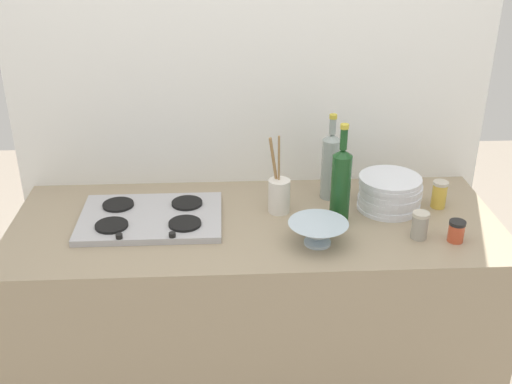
{
  "coord_description": "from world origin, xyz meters",
  "views": [
    {
      "loc": [
        -0.11,
        -2.01,
        2.01
      ],
      "look_at": [
        0.0,
        0.0,
        1.02
      ],
      "focal_mm": 43.71,
      "sensor_mm": 36.0,
      "label": 1
    }
  ],
  "objects_px": {
    "wine_bottle_mid_left": "(331,165)",
    "condiment_jar_spare": "(439,194)",
    "mixing_bowl": "(318,232)",
    "condiment_jar_rear": "(420,225)",
    "condiment_jar_front": "(456,231)",
    "stovetop_hob": "(151,217)",
    "utensil_crock": "(279,194)",
    "wine_bottle_leftmost": "(341,184)",
    "plate_stack": "(390,193)"
  },
  "relations": [
    {
      "from": "condiment_jar_front",
      "to": "condiment_jar_rear",
      "type": "height_order",
      "value": "condiment_jar_rear"
    },
    {
      "from": "condiment_jar_rear",
      "to": "condiment_jar_spare",
      "type": "distance_m",
      "value": 0.27
    },
    {
      "from": "wine_bottle_mid_left",
      "to": "wine_bottle_leftmost",
      "type": "bearing_deg",
      "value": -88.31
    },
    {
      "from": "condiment_jar_rear",
      "to": "mixing_bowl",
      "type": "bearing_deg",
      "value": -176.67
    },
    {
      "from": "stovetop_hob",
      "to": "wine_bottle_mid_left",
      "type": "height_order",
      "value": "wine_bottle_mid_left"
    },
    {
      "from": "wine_bottle_leftmost",
      "to": "condiment_jar_spare",
      "type": "xyz_separation_m",
      "value": [
        0.4,
        0.09,
        -0.1
      ]
    },
    {
      "from": "wine_bottle_leftmost",
      "to": "condiment_jar_spare",
      "type": "relative_size",
      "value": 3.52
    },
    {
      "from": "wine_bottle_mid_left",
      "to": "utensil_crock",
      "type": "xyz_separation_m",
      "value": [
        -0.21,
        -0.11,
        -0.07
      ]
    },
    {
      "from": "wine_bottle_leftmost",
      "to": "mixing_bowl",
      "type": "height_order",
      "value": "wine_bottle_leftmost"
    },
    {
      "from": "condiment_jar_front",
      "to": "condiment_jar_spare",
      "type": "bearing_deg",
      "value": 85.36
    },
    {
      "from": "stovetop_hob",
      "to": "utensil_crock",
      "type": "distance_m",
      "value": 0.48
    },
    {
      "from": "plate_stack",
      "to": "mixing_bowl",
      "type": "bearing_deg",
      "value": -141.15
    },
    {
      "from": "plate_stack",
      "to": "wine_bottle_leftmost",
      "type": "xyz_separation_m",
      "value": [
        -0.21,
        -0.09,
        0.08
      ]
    },
    {
      "from": "stovetop_hob",
      "to": "wine_bottle_leftmost",
      "type": "xyz_separation_m",
      "value": [
        0.69,
        -0.03,
        0.14
      ]
    },
    {
      "from": "plate_stack",
      "to": "wine_bottle_mid_left",
      "type": "relative_size",
      "value": 0.7
    },
    {
      "from": "condiment_jar_rear",
      "to": "condiment_jar_spare",
      "type": "relative_size",
      "value": 0.93
    },
    {
      "from": "utensil_crock",
      "to": "condiment_jar_front",
      "type": "xyz_separation_m",
      "value": [
        0.59,
        -0.25,
        -0.03
      ]
    },
    {
      "from": "wine_bottle_mid_left",
      "to": "condiment_jar_spare",
      "type": "bearing_deg",
      "value": -14.68
    },
    {
      "from": "stovetop_hob",
      "to": "condiment_jar_spare",
      "type": "distance_m",
      "value": 1.1
    },
    {
      "from": "mixing_bowl",
      "to": "wine_bottle_leftmost",
      "type": "bearing_deg",
      "value": 58.05
    },
    {
      "from": "mixing_bowl",
      "to": "condiment_jar_rear",
      "type": "xyz_separation_m",
      "value": [
        0.36,
        0.02,
        0.01
      ]
    },
    {
      "from": "stovetop_hob",
      "to": "condiment_jar_spare",
      "type": "xyz_separation_m",
      "value": [
        1.09,
        0.06,
        0.04
      ]
    },
    {
      "from": "plate_stack",
      "to": "condiment_jar_spare",
      "type": "relative_size",
      "value": 2.27
    },
    {
      "from": "stovetop_hob",
      "to": "wine_bottle_mid_left",
      "type": "xyz_separation_m",
      "value": [
        0.69,
        0.16,
        0.13
      ]
    },
    {
      "from": "condiment_jar_spare",
      "to": "condiment_jar_front",
      "type": "bearing_deg",
      "value": -94.64
    },
    {
      "from": "wine_bottle_mid_left",
      "to": "mixing_bowl",
      "type": "bearing_deg",
      "value": -105.09
    },
    {
      "from": "utensil_crock",
      "to": "condiment_jar_rear",
      "type": "distance_m",
      "value": 0.52
    },
    {
      "from": "wine_bottle_mid_left",
      "to": "mixing_bowl",
      "type": "distance_m",
      "value": 0.38
    },
    {
      "from": "plate_stack",
      "to": "mixing_bowl",
      "type": "relative_size",
      "value": 1.16
    },
    {
      "from": "utensil_crock",
      "to": "condiment_jar_front",
      "type": "distance_m",
      "value": 0.65
    },
    {
      "from": "plate_stack",
      "to": "condiment_jar_rear",
      "type": "relative_size",
      "value": 2.44
    },
    {
      "from": "stovetop_hob",
      "to": "wine_bottle_leftmost",
      "type": "bearing_deg",
      "value": -2.59
    },
    {
      "from": "stovetop_hob",
      "to": "mixing_bowl",
      "type": "bearing_deg",
      "value": -18.23
    },
    {
      "from": "condiment_jar_rear",
      "to": "wine_bottle_leftmost",
      "type": "bearing_deg",
      "value": 151.17
    },
    {
      "from": "condiment_jar_front",
      "to": "condiment_jar_rear",
      "type": "relative_size",
      "value": 0.78
    },
    {
      "from": "stovetop_hob",
      "to": "plate_stack",
      "type": "distance_m",
      "value": 0.9
    },
    {
      "from": "stovetop_hob",
      "to": "utensil_crock",
      "type": "xyz_separation_m",
      "value": [
        0.48,
        0.05,
        0.06
      ]
    },
    {
      "from": "mixing_bowl",
      "to": "condiment_jar_front",
      "type": "relative_size",
      "value": 2.69
    },
    {
      "from": "plate_stack",
      "to": "wine_bottle_leftmost",
      "type": "height_order",
      "value": "wine_bottle_leftmost"
    },
    {
      "from": "condiment_jar_front",
      "to": "condiment_jar_spare",
      "type": "relative_size",
      "value": 0.72
    },
    {
      "from": "mixing_bowl",
      "to": "condiment_jar_spare",
      "type": "xyz_separation_m",
      "value": [
        0.5,
        0.25,
        0.01
      ]
    },
    {
      "from": "mixing_bowl",
      "to": "condiment_jar_spare",
      "type": "bearing_deg",
      "value": 26.47
    },
    {
      "from": "plate_stack",
      "to": "condiment_jar_rear",
      "type": "height_order",
      "value": "plate_stack"
    },
    {
      "from": "condiment_jar_rear",
      "to": "plate_stack",
      "type": "bearing_deg",
      "value": 102.65
    },
    {
      "from": "mixing_bowl",
      "to": "condiment_jar_rear",
      "type": "height_order",
      "value": "condiment_jar_rear"
    },
    {
      "from": "wine_bottle_mid_left",
      "to": "condiment_jar_front",
      "type": "xyz_separation_m",
      "value": [
        0.39,
        -0.36,
        -0.1
      ]
    },
    {
      "from": "mixing_bowl",
      "to": "utensil_crock",
      "type": "relative_size",
      "value": 0.67
    },
    {
      "from": "plate_stack",
      "to": "wine_bottle_mid_left",
      "type": "height_order",
      "value": "wine_bottle_mid_left"
    },
    {
      "from": "wine_bottle_leftmost",
      "to": "utensil_crock",
      "type": "distance_m",
      "value": 0.24
    },
    {
      "from": "wine_bottle_leftmost",
      "to": "wine_bottle_mid_left",
      "type": "bearing_deg",
      "value": 91.69
    }
  ]
}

